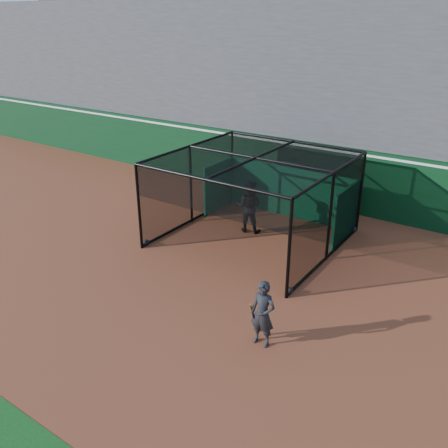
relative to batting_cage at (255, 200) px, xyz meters
The scene contains 6 objects.
ground 4.41m from the batting_cage, 86.99° to the right, with size 120.00×120.00×0.00m, color brown.
outfield_wall 4.34m from the batting_cage, 87.10° to the left, with size 50.00×0.50×2.50m.
grandstand 8.66m from the batting_cage, 88.45° to the left, with size 50.00×7.85×8.95m.
batting_cage is the anchor object (origin of this frame).
batter 0.84m from the batting_cage, 136.81° to the left, with size 0.90×0.70×1.86m, color black.
on_deck_player 5.71m from the batting_cage, 56.88° to the right, with size 0.63×0.43×1.62m.
Camera 1 is at (7.24, -8.47, 6.96)m, focal length 38.00 mm.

